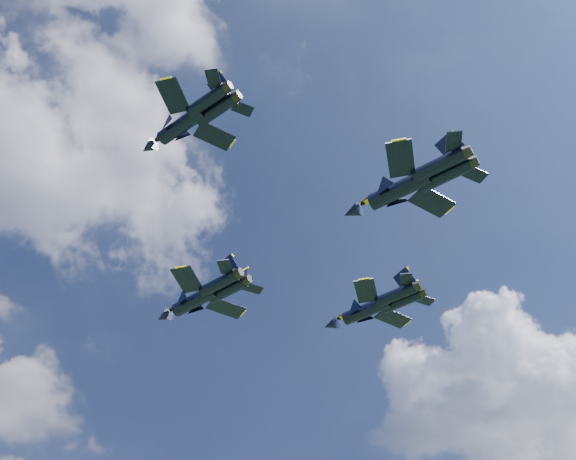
# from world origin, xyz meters

# --- Properties ---
(jet_lead) EXTENTS (12.66, 17.50, 4.16)m
(jet_lead) POSITION_xyz_m (-8.89, 16.76, 58.47)
(jet_lead) COLOR black
(jet_left) EXTENTS (10.87, 14.99, 3.57)m
(jet_left) POSITION_xyz_m (-21.43, -7.42, 62.12)
(jet_left) COLOR black
(jet_right) EXTENTS (12.27, 16.81, 4.02)m
(jet_right) POSITION_xyz_m (13.03, 6.75, 58.35)
(jet_right) COLOR black
(jet_slot) EXTENTS (13.00, 17.77, 4.26)m
(jet_slot) POSITION_xyz_m (3.69, -13.62, 58.96)
(jet_slot) COLOR black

